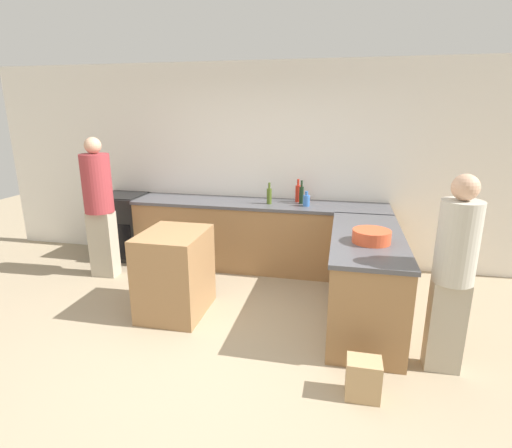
# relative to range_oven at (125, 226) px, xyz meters

# --- Properties ---
(ground_plane) EXTENTS (14.00, 14.00, 0.00)m
(ground_plane) POSITION_rel_range_oven_xyz_m (2.00, -2.09, -0.46)
(ground_plane) COLOR tan
(wall_back) EXTENTS (8.00, 0.06, 2.70)m
(wall_back) POSITION_rel_range_oven_xyz_m (2.00, 0.33, 0.89)
(wall_back) COLOR white
(wall_back) RESTS_ON ground_plane
(counter_back) EXTENTS (3.36, 0.67, 0.91)m
(counter_back) POSITION_rel_range_oven_xyz_m (2.00, -0.02, -0.00)
(counter_back) COLOR olive
(counter_back) RESTS_ON ground_plane
(counter_peninsula) EXTENTS (0.69, 1.75, 0.91)m
(counter_peninsula) POSITION_rel_range_oven_xyz_m (3.34, -1.20, -0.00)
(counter_peninsula) COLOR olive
(counter_peninsula) RESTS_ON ground_plane
(range_oven) EXTENTS (0.63, 0.61, 0.92)m
(range_oven) POSITION_rel_range_oven_xyz_m (0.00, 0.00, 0.00)
(range_oven) COLOR black
(range_oven) RESTS_ON ground_plane
(island_table) EXTENTS (0.63, 0.77, 0.89)m
(island_table) POSITION_rel_range_oven_xyz_m (1.41, -1.44, -0.02)
(island_table) COLOR #997047
(island_table) RESTS_ON ground_plane
(mixing_bowl) EXTENTS (0.35, 0.35, 0.12)m
(mixing_bowl) POSITION_rel_range_oven_xyz_m (3.35, -1.42, 0.51)
(mixing_bowl) COLOR #DB512D
(mixing_bowl) RESTS_ON counter_peninsula
(water_bottle_blue) EXTENTS (0.09, 0.09, 0.19)m
(water_bottle_blue) POSITION_rel_range_oven_xyz_m (2.63, -0.09, 0.53)
(water_bottle_blue) COLOR #386BB7
(water_bottle_blue) RESTS_ON counter_back
(olive_oil_bottle) EXTENTS (0.06, 0.06, 0.28)m
(olive_oil_bottle) POSITION_rel_range_oven_xyz_m (2.15, -0.07, 0.56)
(olive_oil_bottle) COLOR #475B1E
(olive_oil_bottle) RESTS_ON counter_back
(wine_bottle_dark) EXTENTS (0.06, 0.06, 0.30)m
(wine_bottle_dark) POSITION_rel_range_oven_xyz_m (2.56, 0.03, 0.57)
(wine_bottle_dark) COLOR black
(wine_bottle_dark) RESTS_ON counter_back
(hot_sauce_bottle) EXTENTS (0.07, 0.07, 0.30)m
(hot_sauce_bottle) POSITION_rel_range_oven_xyz_m (2.50, 0.13, 0.57)
(hot_sauce_bottle) COLOR red
(hot_sauce_bottle) RESTS_ON counter_back
(person_by_range) EXTENTS (0.35, 0.35, 1.77)m
(person_by_range) POSITION_rel_range_oven_xyz_m (0.11, -0.72, 0.50)
(person_by_range) COLOR #ADA38E
(person_by_range) RESTS_ON ground_plane
(person_at_peninsula) EXTENTS (0.31, 0.31, 1.63)m
(person_at_peninsula) POSITION_rel_range_oven_xyz_m (3.95, -1.89, 0.43)
(person_at_peninsula) COLOR #ADA38E
(person_at_peninsula) RESTS_ON ground_plane
(paper_bag) EXTENTS (0.25, 0.19, 0.31)m
(paper_bag) POSITION_rel_range_oven_xyz_m (3.30, -2.39, -0.30)
(paper_bag) COLOR tan
(paper_bag) RESTS_ON ground_plane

